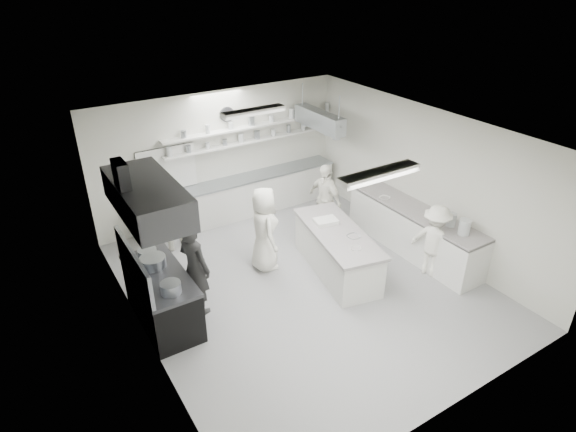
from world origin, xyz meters
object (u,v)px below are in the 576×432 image
back_counter (240,197)px  cook_back (166,214)px  cook_stove (195,268)px  prep_island (337,252)px  stove (162,299)px  right_counter (413,231)px

back_counter → cook_back: (-2.00, -0.55, 0.36)m
cook_stove → cook_back: bearing=-29.1°
cook_stove → cook_back: cook_stove is taller
prep_island → cook_stove: 2.86m
stove → back_counter: back_counter is taller
stove → back_counter: bearing=44.0°
back_counter → right_counter: bearing=-55.3°
back_counter → cook_stove: (-2.29, -2.84, 0.41)m
stove → prep_island: stove is taller
stove → cook_back: 2.45m
stove → cook_back: size_ratio=1.10×
right_counter → cook_back: size_ratio=2.02×
cook_back → right_counter: bearing=129.2°
right_counter → cook_back: bearing=146.7°
stove → cook_stove: (0.61, -0.04, 0.42)m
back_counter → cook_stove: size_ratio=2.86×
prep_island → cook_back: size_ratio=1.40×
back_counter → stove: bearing=-136.0°
prep_island → back_counter: bearing=110.7°
stove → prep_island: bearing=-6.0°
stove → right_counter: right_counter is taller
cook_stove → cook_back: 2.31m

